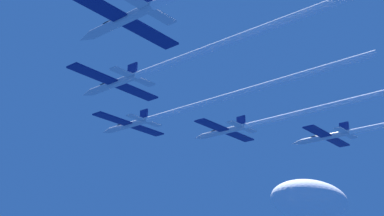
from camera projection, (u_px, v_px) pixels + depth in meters
The scene contains 4 objects.
jet_lead at pixel (193, 106), 104.67m from camera, with size 20.55×67.78×3.40m.
jet_left_wing at pixel (180, 59), 83.27m from camera, with size 20.55×60.90×3.40m.
jet_right_wing at pixel (294, 114), 107.00m from camera, with size 20.55×65.82×3.40m.
cloud_wispy at pixel (311, 201), 166.11m from camera, with size 38.37×21.10×13.43m, color white.
Camera 1 is at (-74.96, -82.27, -36.64)m, focal length 46.33 mm.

